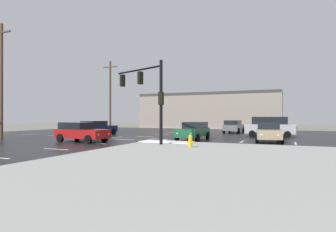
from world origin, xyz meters
TOP-DOWN VIEW (x-y plane):
  - ground_plane at (0.00, 0.00)m, footprint 120.00×120.00m
  - road_asphalt at (0.00, 0.00)m, footprint 44.00×44.00m
  - sidewalk_corner at (12.00, -12.00)m, footprint 18.00×18.00m
  - snow_strip_curbside at (5.00, -4.00)m, footprint 4.00×1.60m
  - lane_markings at (1.20, -1.38)m, footprint 36.15×36.15m
  - traffic_signal_mast at (4.01, -5.19)m, footprint 4.84×2.15m
  - fire_hydrant at (7.82, -6.77)m, footprint 0.48×0.26m
  - strip_building_background at (0.44, 26.39)m, footprint 24.44×8.00m
  - sedan_navy at (-5.89, 1.99)m, footprint 2.35×4.66m
  - sedan_grey at (7.15, 12.44)m, footprint 2.18×4.60m
  - sedan_red at (-2.06, -5.27)m, footprint 4.66×2.37m
  - suv_silver at (11.73, 6.82)m, footprint 4.93×2.40m
  - sedan_green at (5.83, 0.07)m, footprint 2.06×4.55m
  - sedan_tan at (11.98, 0.85)m, footprint 2.41×4.67m
  - utility_pole_mid at (-10.50, -5.94)m, footprint 2.20×0.28m
  - utility_pole_far at (-9.40, 9.53)m, footprint 2.20×0.28m

SIDE VIEW (x-z plane):
  - ground_plane at x=0.00m, z-range 0.00..0.00m
  - road_asphalt at x=0.00m, z-range 0.00..0.02m
  - lane_markings at x=1.20m, z-range 0.02..0.03m
  - sidewalk_corner at x=12.00m, z-range 0.00..0.14m
  - snow_strip_curbside at x=5.00m, z-range 0.14..0.20m
  - fire_hydrant at x=7.82m, z-range 0.14..0.93m
  - sedan_navy at x=-5.89m, z-range 0.06..1.64m
  - sedan_grey at x=7.15m, z-range 0.06..1.64m
  - sedan_red at x=-2.06m, z-range 0.06..1.64m
  - sedan_green at x=5.83m, z-range 0.06..1.64m
  - sedan_tan at x=11.98m, z-range 0.06..1.64m
  - suv_silver at x=11.73m, z-range 0.08..2.11m
  - strip_building_background at x=0.44m, z-range 0.00..6.23m
  - traffic_signal_mast at x=4.01m, z-range 1.13..7.01m
  - utility_pole_far at x=-9.40m, z-range 0.22..10.02m
  - utility_pole_mid at x=-10.50m, z-range 0.22..10.75m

